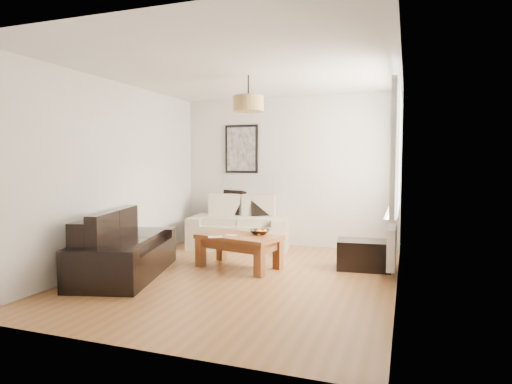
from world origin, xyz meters
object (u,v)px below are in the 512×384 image
(loveseat_cream, at_px, (240,223))
(ottoman, at_px, (364,255))
(coffee_table, at_px, (239,251))
(sofa_leather, at_px, (125,246))

(loveseat_cream, xyz_separation_m, ottoman, (2.16, -0.86, -0.22))
(coffee_table, bearing_deg, loveseat_cream, 110.91)
(sofa_leather, xyz_separation_m, ottoman, (2.88, 1.34, -0.18))
(loveseat_cream, bearing_deg, sofa_leather, -118.43)
(loveseat_cream, distance_m, sofa_leather, 2.32)
(coffee_table, relative_size, ottoman, 1.61)
(sofa_leather, relative_size, coffee_table, 1.57)
(loveseat_cream, xyz_separation_m, sofa_leather, (-0.72, -2.21, -0.04))
(coffee_table, xyz_separation_m, ottoman, (1.64, 0.48, -0.03))
(loveseat_cream, relative_size, ottoman, 2.40)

